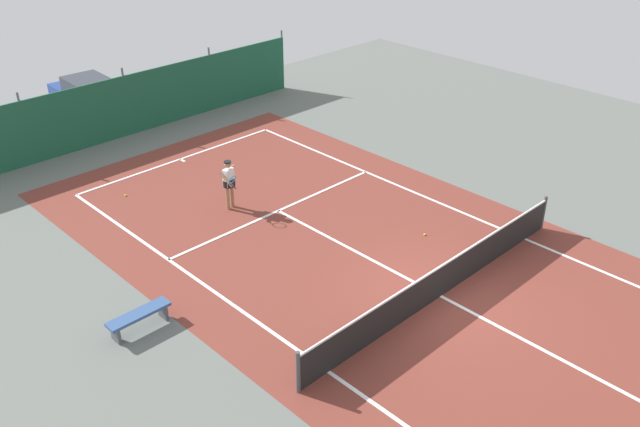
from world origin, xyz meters
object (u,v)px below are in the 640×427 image
(tennis_net, at_px, (442,280))
(courtside_bench, at_px, (139,317))
(tennis_player, at_px, (229,181))
(tennis_ball_midcourt, at_px, (125,195))
(tennis_ball_near_player, at_px, (425,235))
(parked_car, at_px, (90,98))

(tennis_net, distance_m, courtside_bench, 7.61)
(tennis_net, xyz_separation_m, tennis_player, (-0.96, 7.62, 0.45))
(tennis_ball_midcourt, bearing_deg, tennis_player, -56.94)
(tennis_ball_near_player, xyz_separation_m, tennis_ball_midcourt, (-5.11, 8.49, 0.00))
(tennis_ball_midcourt, bearing_deg, tennis_ball_near_player, -58.99)
(tennis_ball_near_player, distance_m, tennis_ball_midcourt, 9.91)
(tennis_player, bearing_deg, tennis_ball_near_player, 109.38)
(tennis_net, relative_size, courtside_bench, 6.33)
(tennis_net, height_order, tennis_player, tennis_player)
(tennis_ball_near_player, relative_size, parked_car, 0.02)
(parked_car, height_order, courtside_bench, parked_car)
(parked_car, bearing_deg, courtside_bench, -111.69)
(tennis_net, relative_size, parked_car, 2.37)
(tennis_player, distance_m, tennis_ball_near_player, 6.31)
(tennis_player, xyz_separation_m, tennis_ball_near_player, (3.10, -5.41, -0.93))
(tennis_ball_midcourt, distance_m, courtside_bench, 7.28)
(tennis_player, xyz_separation_m, tennis_ball_midcourt, (-2.01, 3.08, -0.93))
(tennis_player, relative_size, parked_car, 0.38)
(tennis_player, relative_size, courtside_bench, 1.03)
(tennis_net, bearing_deg, tennis_player, 97.16)
(courtside_bench, bearing_deg, tennis_net, -33.94)
(tennis_ball_near_player, bearing_deg, tennis_ball_midcourt, 121.01)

